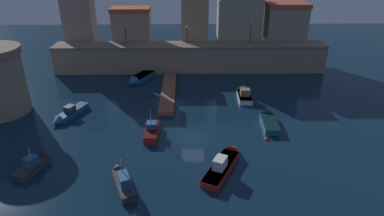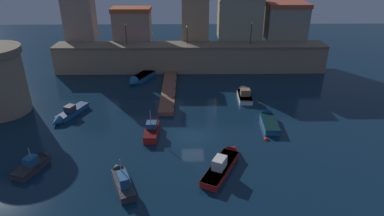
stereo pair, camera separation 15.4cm
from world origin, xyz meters
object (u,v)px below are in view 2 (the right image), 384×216
quay_lamp_0 (126,31)px  mooring_buoy_0 (266,140)px  moored_boat_0 (36,163)px  moored_boat_4 (268,120)px  quay_lamp_2 (251,30)px  moored_boat_3 (139,79)px  moored_boat_5 (224,162)px  moored_boat_6 (68,114)px  quay_lamp_1 (187,32)px  moored_boat_7 (152,128)px  moored_boat_8 (244,94)px  moored_boat_2 (122,179)px

quay_lamp_0 → mooring_buoy_0: (18.47, -22.92, -6.83)m
moored_boat_0 → moored_boat_4: bearing=-52.1°
moored_boat_0 → quay_lamp_0: bearing=9.0°
moored_boat_4 → mooring_buoy_0: moored_boat_4 is taller
quay_lamp_2 → moored_boat_3: quay_lamp_2 is taller
quay_lamp_0 → quay_lamp_2: 20.38m
moored_boat_5 → moored_boat_6: (-18.17, 10.58, -0.05)m
quay_lamp_2 → moored_boat_4: bearing=-92.6°
quay_lamp_0 → moored_boat_6: size_ratio=0.55×
quay_lamp_1 → moored_boat_4: quay_lamp_1 is taller
quay_lamp_0 → quay_lamp_1: quay_lamp_0 is taller
moored_boat_7 → moored_boat_5: bearing=-131.0°
quay_lamp_1 → quay_lamp_2: (10.46, -0.00, 0.35)m
moored_boat_3 → moored_boat_6: (-7.17, -12.26, 0.03)m
quay_lamp_1 → moored_boat_4: 22.17m
moored_boat_8 → mooring_buoy_0: size_ratio=10.79×
moored_boat_6 → quay_lamp_2: bearing=146.2°
moored_boat_6 → moored_boat_8: size_ratio=1.15×
moored_boat_2 → moored_boat_7: 9.34m
moored_boat_3 → mooring_buoy_0: 24.17m
quay_lamp_0 → quay_lamp_1: 9.93m
moored_boat_0 → moored_boat_5: 17.94m
moored_boat_3 → moored_boat_8: moored_boat_8 is taller
moored_boat_5 → moored_boat_6: 21.03m
moored_boat_4 → quay_lamp_2: bearing=0.5°
moored_boat_8 → mooring_buoy_0: bearing=-174.7°
quay_lamp_2 → mooring_buoy_0: quay_lamp_2 is taller
moored_boat_2 → moored_boat_4: bearing=-76.0°
quay_lamp_0 → moored_boat_0: 28.61m
mooring_buoy_0 → quay_lamp_0: bearing=128.9°
quay_lamp_0 → moored_boat_0: bearing=-99.5°
moored_boat_2 → moored_boat_4: moored_boat_2 is taller
moored_boat_8 → quay_lamp_0: bearing=59.6°
moored_boat_4 → quay_lamp_1: bearing=29.9°
moored_boat_2 → moored_boat_4: 19.10m
quay_lamp_0 → moored_boat_3: size_ratio=0.55×
moored_boat_4 → moored_boat_6: bearing=88.9°
quay_lamp_1 → mooring_buoy_0: size_ratio=5.89×
moored_boat_3 → mooring_buoy_0: bearing=67.6°
moored_boat_8 → mooring_buoy_0: moored_boat_8 is taller
moored_boat_3 → moored_boat_6: 14.20m
moored_boat_5 → moored_boat_7: (-7.45, 6.74, 0.04)m
moored_boat_3 → moored_boat_5: (11.00, -22.85, 0.07)m
quay_lamp_1 → moored_boat_6: quay_lamp_1 is taller
moored_boat_0 → quay_lamp_1: bearing=-9.4°
mooring_buoy_0 → moored_boat_0: bearing=-168.8°
quay_lamp_0 → moored_boat_8: (17.82, -11.34, -6.36)m
mooring_buoy_0 → quay_lamp_1: bearing=110.4°
quay_lamp_1 → moored_boat_6: bearing=-130.6°
moored_boat_2 → moored_boat_3: bearing=-18.0°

